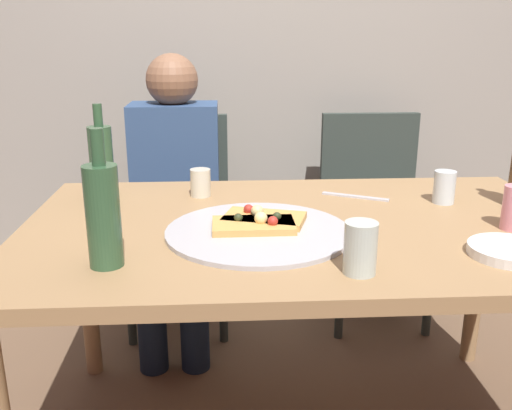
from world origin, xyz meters
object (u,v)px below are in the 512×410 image
(pizza_slice_last, at_px, (254,224))
(chair_left, at_px, (179,207))
(pizza_slice_extra, at_px, (263,218))
(guest_in_sweater, at_px, (175,188))
(pizza_tray, at_px, (258,232))
(tumbler_far, at_px, (444,187))
(chair_right, at_px, (373,203))
(table_knife, at_px, (355,197))
(water_bottle, at_px, (103,213))
(dining_table, at_px, (304,246))
(wine_bottle, at_px, (102,161))
(plate_stack, at_px, (510,251))
(tumbler_near, at_px, (360,248))
(wine_glass, at_px, (200,183))

(pizza_slice_last, distance_m, chair_left, 1.03)
(pizza_slice_extra, bearing_deg, guest_in_sweater, 112.42)
(pizza_slice_last, bearing_deg, pizza_tray, -42.37)
(pizza_slice_last, distance_m, tumbler_far, 0.66)
(chair_right, bearing_deg, chair_left, 0.00)
(pizza_slice_last, bearing_deg, chair_right, 58.45)
(pizza_slice_last, bearing_deg, table_knife, 42.34)
(water_bottle, bearing_deg, pizza_slice_extra, 33.86)
(water_bottle, bearing_deg, tumbler_far, 24.56)
(dining_table, relative_size, pizza_slice_extra, 6.40)
(pizza_slice_last, distance_m, wine_bottle, 0.60)
(pizza_slice_last, xyz_separation_m, tumbler_far, (0.61, 0.24, 0.03))
(chair_left, xyz_separation_m, guest_in_sweater, (0.00, -0.15, 0.13))
(plate_stack, height_order, chair_left, chair_left)
(pizza_slice_extra, relative_size, tumbler_near, 2.07)
(chair_left, bearing_deg, wine_glass, 101.88)
(tumbler_far, bearing_deg, wine_glass, 170.84)
(tumbler_near, bearing_deg, wine_glass, 120.37)
(water_bottle, distance_m, wine_glass, 0.60)
(tumbler_near, bearing_deg, chair_right, 73.40)
(table_knife, distance_m, guest_in_sweater, 0.80)
(wine_bottle, bearing_deg, pizza_tray, -37.30)
(wine_glass, xyz_separation_m, table_knife, (0.50, -0.05, -0.04))
(dining_table, distance_m, pizza_tray, 0.18)
(water_bottle, height_order, guest_in_sweater, guest_in_sweater)
(pizza_tray, xyz_separation_m, tumbler_near, (0.21, -0.27, 0.05))
(chair_left, bearing_deg, chair_right, -180.00)
(wine_bottle, bearing_deg, pizza_slice_last, -37.18)
(wine_bottle, height_order, tumbler_far, wine_bottle)
(pizza_slice_last, relative_size, pizza_slice_extra, 0.89)
(pizza_slice_last, relative_size, guest_in_sweater, 0.19)
(tumbler_far, distance_m, guest_in_sweater, 1.06)
(tumbler_far, xyz_separation_m, chair_right, (-0.02, 0.71, -0.27))
(wine_glass, height_order, guest_in_sweater, guest_in_sweater)
(chair_right, bearing_deg, dining_table, 63.46)
(plate_stack, bearing_deg, water_bottle, -179.92)
(wine_bottle, relative_size, tumbler_far, 2.97)
(pizza_slice_last, xyz_separation_m, water_bottle, (-0.35, -0.20, 0.10))
(dining_table, relative_size, wine_bottle, 5.20)
(dining_table, height_order, tumbler_near, tumbler_near)
(wine_bottle, bearing_deg, pizza_slice_extra, -31.02)
(pizza_slice_extra, relative_size, wine_bottle, 0.81)
(wine_glass, bearing_deg, wine_bottle, -178.11)
(water_bottle, bearing_deg, dining_table, 28.69)
(water_bottle, relative_size, chair_right, 0.35)
(pizza_slice_extra, distance_m, wine_glass, 0.36)
(water_bottle, distance_m, guest_in_sweater, 1.03)
(table_knife, distance_m, chair_right, 0.72)
(pizza_tray, relative_size, table_knife, 2.26)
(water_bottle, xyz_separation_m, wine_glass, (0.20, 0.56, -0.08))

